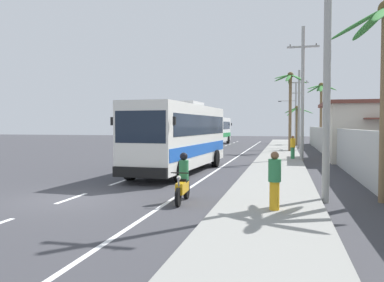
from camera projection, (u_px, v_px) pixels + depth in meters
The scene contains 16 objects.
ground_plane at pixel (69, 199), 13.52m from camera, with size 160.00×160.00×0.00m, color #3A3A3F.
sidewalk_kerb at pixel (277, 170), 21.66m from camera, with size 3.20×90.00×0.14m, color gray.
lane_markings at pixel (211, 162), 27.33m from camera, with size 3.62×71.00×0.01m.
boundary_wall at pixel (340, 147), 24.62m from camera, with size 0.24×60.00×2.34m, color #B2B2AD.
coach_bus_foreground at pixel (180, 135), 21.34m from camera, with size 3.37×10.79×3.89m.
coach_bus_far_lane at pixel (213, 130), 50.52m from camera, with size 3.30×11.72×3.82m.
motorcycle_beside_bus at pixel (183, 182), 12.99m from camera, with size 0.56×1.96×1.64m.
pedestrian_near_kerb at pixel (275, 179), 11.15m from camera, with size 0.36×0.36×1.67m.
pedestrian_midwalk at pixel (293, 147), 28.22m from camera, with size 0.36×0.36×1.67m.
utility_pole_nearest at pixel (327, 45), 12.71m from camera, with size 2.08×0.24×9.89m.
utility_pole_mid at pixel (303, 91), 27.72m from camera, with size 2.21×0.24×9.50m.
utility_pole_far at pixel (299, 108), 42.65m from camera, with size 1.98×0.24×8.52m.
utility_pole_distant at pixel (295, 111), 57.63m from camera, with size 3.47×0.24×8.76m.
palm_nearest at pixel (297, 117), 49.40m from camera, with size 3.60×3.72×5.00m.
palm_second at pixel (290, 93), 36.72m from camera, with size 3.11×3.11×7.53m.
palm_fourth at pixel (321, 99), 40.43m from camera, with size 3.09×3.04×6.94m.
Camera 1 is at (7.24, -12.07, 2.56)m, focal length 36.72 mm.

